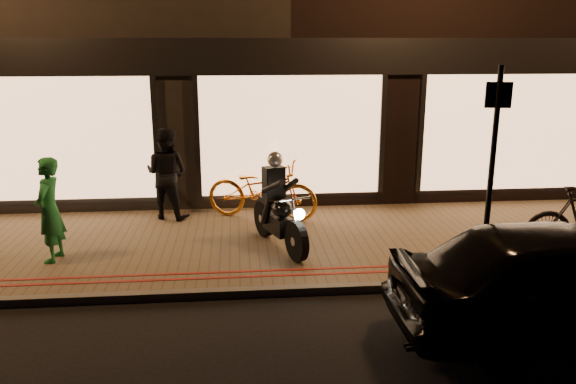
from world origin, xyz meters
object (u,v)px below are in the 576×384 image
Objects in this scene: motorcycle at (278,211)px; sign_post at (492,162)px; person_green at (49,210)px; bicycle_gold at (262,190)px; parked_car at (571,281)px.

sign_post is (2.89, -1.42, 1.06)m from motorcycle.
sign_post is 1.84× the size of person_green.
parked_car reaches higher than bicycle_gold.
motorcycle is at bearing 45.41° from parked_car.
person_green is at bearing 169.86° from sign_post.
person_green reaches higher than bicycle_gold.
sign_post is at bearing 9.69° from parked_car.
person_green is (-3.53, -0.27, 0.20)m from motorcycle.
motorcycle is 0.44× the size of parked_car.
person_green reaches higher than motorcycle.
sign_post reaches higher than parked_car.
bicycle_gold is at bearing 76.95° from motorcycle.
parked_car is at bearing -79.40° from sign_post.
person_green is 0.39× the size of parked_car.
bicycle_gold is at bearing 124.49° from person_green.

